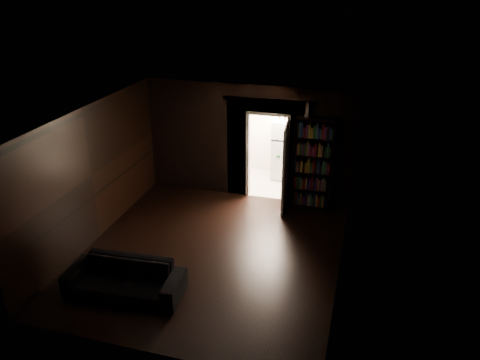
{
  "coord_description": "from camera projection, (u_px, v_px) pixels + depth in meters",
  "views": [
    {
      "loc": [
        2.68,
        -7.45,
        5.18
      ],
      "look_at": [
        0.34,
        0.9,
        1.26
      ],
      "focal_mm": 35.0,
      "sensor_mm": 36.0,
      "label": 1
    }
  ],
  "objects": [
    {
      "name": "refrigerator",
      "position": [
        287.0,
        149.0,
        12.41
      ],
      "size": [
        0.84,
        0.79,
        1.65
      ],
      "primitive_type": "cube",
      "rotation": [
        0.0,
        0.0,
        0.15
      ],
      "color": "white",
      "rests_on": "ground"
    },
    {
      "name": "sofa",
      "position": [
        124.0,
        274.0,
        8.04
      ],
      "size": [
        2.08,
        1.0,
        0.78
      ],
      "primitive_type": "imported",
      "rotation": [
        0.0,
        0.0,
        0.06
      ],
      "color": "black",
      "rests_on": "ground"
    },
    {
      "name": "bottles",
      "position": [
        288.0,
        114.0,
        11.91
      ],
      "size": [
        0.71,
        0.1,
        0.29
      ],
      "primitive_type": "cube",
      "rotation": [
        0.0,
        0.0,
        -0.01
      ],
      "color": "black",
      "rests_on": "refrigerator"
    },
    {
      "name": "kitchen_alcove",
      "position": [
        277.0,
        137.0,
        12.1
      ],
      "size": [
        2.2,
        1.8,
        2.6
      ],
      "color": "beige",
      "rests_on": "ground"
    },
    {
      "name": "figurine",
      "position": [
        307.0,
        109.0,
        10.27
      ],
      "size": [
        0.13,
        0.13,
        0.33
      ],
      "primitive_type": "cube",
      "rotation": [
        0.0,
        0.0,
        0.24
      ],
      "color": "white",
      "rests_on": "bookshelf"
    },
    {
      "name": "bookshelf",
      "position": [
        313.0,
        164.0,
        10.71
      ],
      "size": [
        0.95,
        0.56,
        2.2
      ],
      "primitive_type": "cube",
      "rotation": [
        0.0,
        0.0,
        0.28
      ],
      "color": "black",
      "rests_on": "ground"
    },
    {
      "name": "door",
      "position": [
        285.0,
        168.0,
        10.68
      ],
      "size": [
        0.13,
        0.85,
        2.05
      ],
      "primitive_type": "cube",
      "rotation": [
        0.0,
        0.0,
        1.66
      ],
      "color": "white",
      "rests_on": "ground"
    },
    {
      "name": "room_walls",
      "position": [
        226.0,
        156.0,
        9.58
      ],
      "size": [
        5.02,
        5.61,
        2.84
      ],
      "color": "black",
      "rests_on": "ground"
    },
    {
      "name": "ground",
      "position": [
        211.0,
        253.0,
        9.33
      ],
      "size": [
        5.5,
        5.5,
        0.0
      ],
      "primitive_type": "plane",
      "color": "black",
      "rests_on": "ground"
    }
  ]
}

